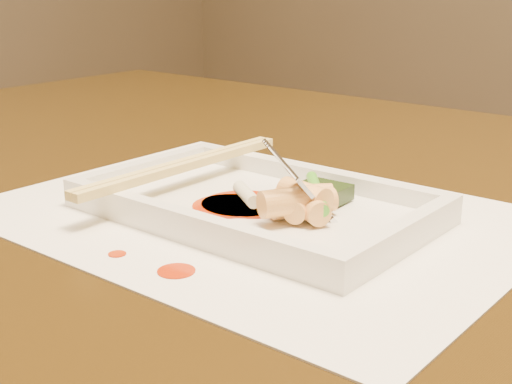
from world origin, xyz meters
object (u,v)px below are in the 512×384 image
Objects in this scene: plate_base at (256,209)px; chopstick_a at (179,165)px; table at (299,307)px; placemat at (256,215)px; fork at (351,117)px.

chopstick_a is (-0.08, -0.00, 0.02)m from plate_base.
table is 3.50× the size of placemat.
fork reaches higher than table.
placemat reaches higher than table.
chopstick_a is at bearing -142.61° from table.
placemat is at bearing 0.00° from chopstick_a.
placemat is at bearing -88.40° from table.
fork is at bearing 6.75° from chopstick_a.
table is 0.12m from plate_base.
placemat is 2.86× the size of fork.
plate_base reaches higher than table.
plate_base is at bearing -88.40° from table.
plate_base is (0.00, 0.00, 0.00)m from placemat.
plate_base is 1.86× the size of fork.
chopstick_a is (-0.08, 0.00, 0.03)m from placemat.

